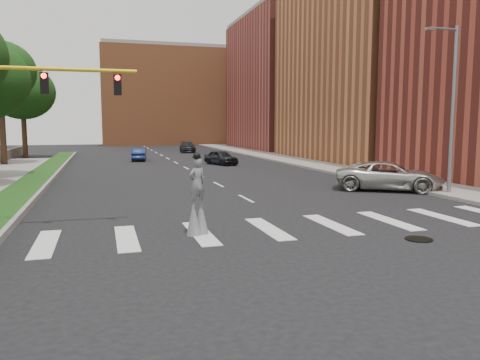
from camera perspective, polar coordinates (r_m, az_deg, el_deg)
ground_plane at (r=17.08m, az=8.73°, el=-6.34°), size 160.00×160.00×0.00m
grass_median at (r=35.50m, az=-23.43°, el=0.20°), size 2.00×60.00×0.25m
median_curb at (r=35.39m, az=-21.75°, el=0.29°), size 0.20×60.00×0.28m
sidewalk_right at (r=44.74m, az=9.63°, el=1.88°), size 5.00×90.00×0.18m
manhole at (r=16.95m, az=20.96°, el=-6.75°), size 0.90×0.90×0.04m
building_mid at (r=54.25m, az=16.85°, el=15.15°), size 16.00×22.00×24.00m
building_far at (r=75.18m, az=6.53°, el=11.45°), size 16.00×22.00×20.00m
building_backdrop at (r=94.09m, az=-8.54°, el=9.87°), size 26.00×14.00×18.00m
streetlight at (r=27.72m, az=24.40°, el=8.35°), size 2.05×0.20×9.00m
traffic_signal at (r=18.23m, az=-25.03°, el=7.08°), size 5.30×0.23×6.20m
stilt_performer at (r=16.39m, az=-5.23°, el=-2.77°), size 0.81×0.64×2.90m
suv_crossing at (r=28.80m, az=17.71°, el=0.48°), size 6.65×5.62×1.69m
car_near at (r=44.94m, az=-2.34°, el=2.76°), size 2.97×4.38×1.39m
car_mid at (r=50.97m, az=-12.20°, el=3.05°), size 1.88×4.12×1.31m
car_far at (r=65.27m, az=-6.42°, el=4.01°), size 2.50×5.12×1.43m
tree_5 at (r=58.59m, az=-25.02°, el=9.66°), size 7.16×7.16×10.48m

